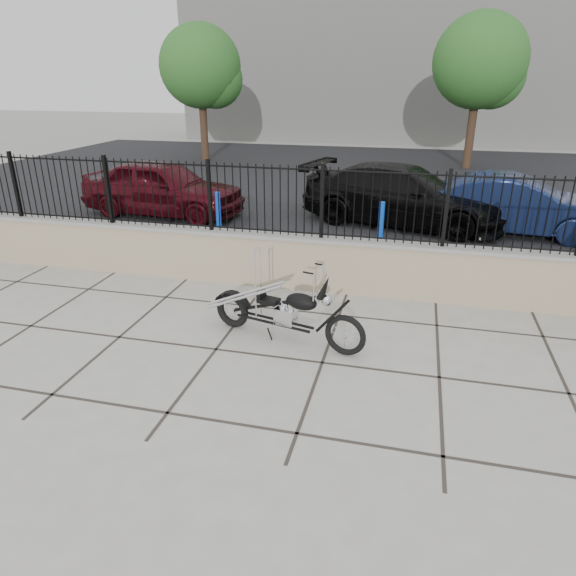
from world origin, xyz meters
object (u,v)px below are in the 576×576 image
(car_red, at_px, (163,188))
(car_blue, at_px, (515,205))
(chopper_motorcycle, at_px, (283,296))
(car_black, at_px, (403,196))

(car_red, bearing_deg, car_blue, -82.34)
(chopper_motorcycle, height_order, car_red, car_red)
(car_red, relative_size, car_blue, 1.05)
(car_red, relative_size, car_black, 0.86)
(chopper_motorcycle, relative_size, car_black, 0.44)
(car_black, bearing_deg, car_blue, -79.53)
(chopper_motorcycle, xyz_separation_m, car_blue, (4.00, 6.55, 0.01))
(chopper_motorcycle, distance_m, car_blue, 7.67)
(car_red, distance_m, car_black, 6.32)
(car_blue, bearing_deg, chopper_motorcycle, 155.71)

